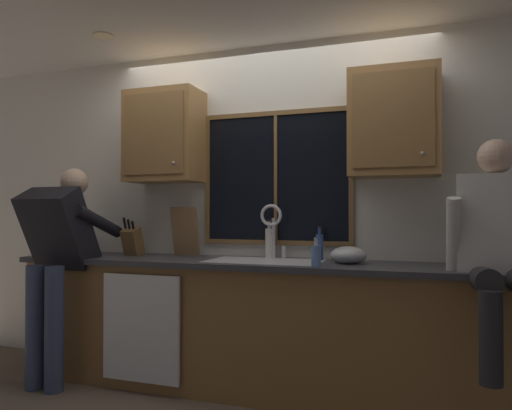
# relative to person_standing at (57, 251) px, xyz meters

# --- Properties ---
(back_wall) EXTENTS (5.94, 0.12, 2.55)m
(back_wall) POSITION_rel_person_standing_xyz_m (1.43, 0.70, 0.30)
(back_wall) COLOR silver
(back_wall) RESTS_ON floor
(ceiling_downlight_left) EXTENTS (0.14, 0.14, 0.01)m
(ceiling_downlight_left) POSITION_rel_person_standing_xyz_m (0.36, 0.04, 1.57)
(ceiling_downlight_left) COLOR #FFEAB2
(window_glass) EXTENTS (1.10, 0.02, 0.95)m
(window_glass) POSITION_rel_person_standing_xyz_m (1.49, 0.63, 0.55)
(window_glass) COLOR black
(window_frame_top) EXTENTS (1.17, 0.02, 0.04)m
(window_frame_top) POSITION_rel_person_standing_xyz_m (1.49, 0.62, 1.04)
(window_frame_top) COLOR brown
(window_frame_bottom) EXTENTS (1.17, 0.02, 0.04)m
(window_frame_bottom) POSITION_rel_person_standing_xyz_m (1.49, 0.62, 0.06)
(window_frame_bottom) COLOR brown
(window_frame_left) EXTENTS (0.04, 0.02, 0.95)m
(window_frame_left) POSITION_rel_person_standing_xyz_m (0.93, 0.62, 0.55)
(window_frame_left) COLOR brown
(window_frame_right) EXTENTS (0.03, 0.02, 0.95)m
(window_frame_right) POSITION_rel_person_standing_xyz_m (2.06, 0.62, 0.55)
(window_frame_right) COLOR brown
(window_mullion_center) EXTENTS (0.02, 0.02, 0.95)m
(window_mullion_center) POSITION_rel_person_standing_xyz_m (1.49, 0.62, 0.55)
(window_mullion_center) COLOR brown
(lower_cabinet_run) EXTENTS (3.54, 0.58, 0.88)m
(lower_cabinet_run) POSITION_rel_person_standing_xyz_m (1.43, 0.35, -0.54)
(lower_cabinet_run) COLOR olive
(lower_cabinet_run) RESTS_ON floor
(countertop) EXTENTS (3.60, 0.62, 0.04)m
(countertop) POSITION_rel_person_standing_xyz_m (1.43, 0.33, -0.08)
(countertop) COLOR #38383D
(countertop) RESTS_ON lower_cabinet_run
(dishwasher_front) EXTENTS (0.60, 0.02, 0.74)m
(dishwasher_front) POSITION_rel_person_standing_xyz_m (0.69, 0.03, -0.52)
(dishwasher_front) COLOR white
(upper_cabinet_left) EXTENTS (0.59, 0.36, 0.72)m
(upper_cabinet_left) POSITION_rel_person_standing_xyz_m (0.62, 0.47, 0.88)
(upper_cabinet_left) COLOR #9E703D
(upper_cabinet_right) EXTENTS (0.59, 0.36, 0.72)m
(upper_cabinet_right) POSITION_rel_person_standing_xyz_m (2.37, 0.47, 0.88)
(upper_cabinet_right) COLOR #9E703D
(sink) EXTENTS (0.80, 0.46, 0.21)m
(sink) POSITION_rel_person_standing_xyz_m (1.49, 0.34, -0.15)
(sink) COLOR #B7B7BC
(sink) RESTS_ON lower_cabinet_run
(faucet) EXTENTS (0.18, 0.09, 0.40)m
(faucet) POSITION_rel_person_standing_xyz_m (1.50, 0.52, 0.20)
(faucet) COLOR silver
(faucet) RESTS_ON countertop
(person_standing) EXTENTS (0.53, 0.67, 1.60)m
(person_standing) POSITION_rel_person_standing_xyz_m (0.00, 0.00, 0.00)
(person_standing) COLOR #384260
(person_standing) RESTS_ON floor
(person_sitting_on_counter) EXTENTS (0.54, 0.63, 1.26)m
(person_sitting_on_counter) POSITION_rel_person_standing_xyz_m (2.94, 0.07, 0.13)
(person_sitting_on_counter) COLOR #262628
(person_sitting_on_counter) RESTS_ON countertop
(knife_block) EXTENTS (0.12, 0.18, 0.32)m
(knife_block) POSITION_rel_person_standing_xyz_m (0.36, 0.42, 0.05)
(knife_block) COLOR brown
(knife_block) RESTS_ON countertop
(cutting_board) EXTENTS (0.22, 0.10, 0.39)m
(cutting_board) POSITION_rel_person_standing_xyz_m (0.76, 0.55, 0.14)
(cutting_board) COLOR #997047
(cutting_board) RESTS_ON countertop
(mixing_bowl) EXTENTS (0.24, 0.24, 0.12)m
(mixing_bowl) POSITION_rel_person_standing_xyz_m (2.07, 0.38, -0.00)
(mixing_bowl) COLOR #B7B7BC
(mixing_bowl) RESTS_ON countertop
(soap_dispenser) EXTENTS (0.06, 0.07, 0.18)m
(soap_dispenser) POSITION_rel_person_standing_xyz_m (1.91, 0.13, 0.01)
(soap_dispenser) COLOR #668CCC
(soap_dispenser) RESTS_ON countertop
(bottle_green_glass) EXTENTS (0.05, 0.05, 0.24)m
(bottle_green_glass) POSITION_rel_person_standing_xyz_m (1.85, 0.51, 0.04)
(bottle_green_glass) COLOR #334C8C
(bottle_green_glass) RESTS_ON countertop
(bottle_tall_clear) EXTENTS (0.06, 0.06, 0.29)m
(bottle_tall_clear) POSITION_rel_person_standing_xyz_m (1.46, 0.56, 0.06)
(bottle_tall_clear) COLOR silver
(bottle_tall_clear) RESTS_ON countertop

